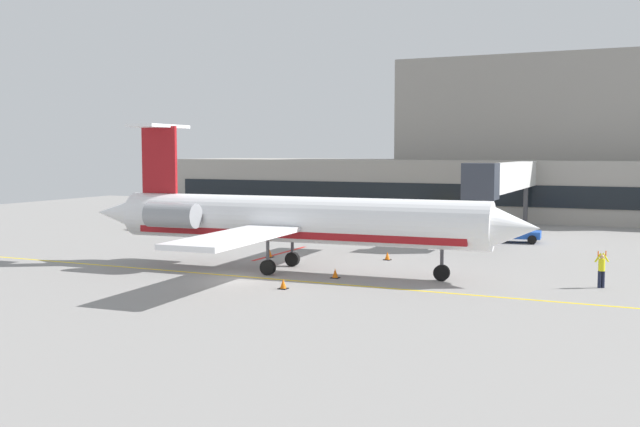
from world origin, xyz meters
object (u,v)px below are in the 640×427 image
pushback_tractor (386,219)px  belt_loader (510,230)px  regional_jet (290,220)px  fuel_tank (313,212)px  marshaller (602,269)px  baggage_tug (158,220)px

pushback_tractor → belt_loader: size_ratio=1.02×
regional_jet → fuel_tank: (-9.93, 24.38, -1.65)m
pushback_tractor → marshaller: pushback_tractor is taller
regional_jet → belt_loader: size_ratio=7.00×
belt_loader → marshaller: belt_loader is taller
fuel_tank → regional_jet: bearing=-67.8°
pushback_tractor → fuel_tank: bearing=-171.9°
regional_jet → fuel_tank: regional_jet is taller
regional_jet → pushback_tractor: size_ratio=6.83×
regional_jet → marshaller: size_ratio=14.47×
belt_loader → fuel_tank: fuel_tank is taller
belt_loader → baggage_tug: bearing=-173.9°
baggage_tug → marshaller: size_ratio=1.89×
regional_jet → fuel_tank: size_ratio=4.18×
baggage_tug → marshaller: bearing=-20.4°
regional_jet → baggage_tug: (-22.19, 16.70, -2.26)m
fuel_tank → marshaller: size_ratio=3.46×
belt_loader → marshaller: size_ratio=2.07×
pushback_tractor → baggage_tug: bearing=-155.8°
regional_jet → baggage_tug: regional_jet is taller
marshaller → baggage_tug: bearing=159.6°
baggage_tug → pushback_tractor: size_ratio=0.89×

